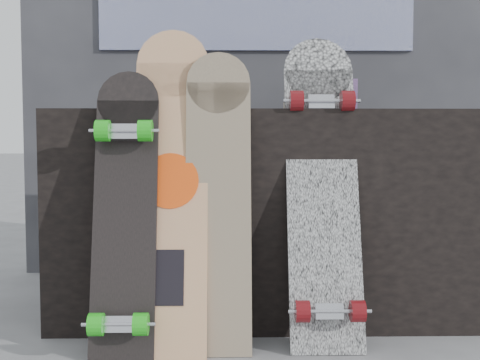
{
  "coord_description": "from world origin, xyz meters",
  "views": [
    {
      "loc": [
        -0.15,
        -1.87,
        0.69
      ],
      "look_at": [
        -0.11,
        0.2,
        0.55
      ],
      "focal_mm": 45.0,
      "sensor_mm": 36.0,
      "label": 1
    }
  ],
  "objects_px": {
    "vendor_table": "(265,214)",
    "longboard_geisha": "(171,177)",
    "longboard_cascadia": "(323,182)",
    "skateboard_dark": "(125,207)",
    "longboard_celtic": "(218,189)"
  },
  "relations": [
    {
      "from": "longboard_celtic",
      "to": "longboard_cascadia",
      "type": "height_order",
      "value": "longboard_cascadia"
    },
    {
      "from": "longboard_geisha",
      "to": "longboard_cascadia",
      "type": "distance_m",
      "value": 0.52
    },
    {
      "from": "vendor_table",
      "to": "longboard_celtic",
      "type": "xyz_separation_m",
      "value": [
        -0.18,
        -0.37,
        0.13
      ]
    },
    {
      "from": "skateboard_dark",
      "to": "longboard_celtic",
      "type": "bearing_deg",
      "value": 10.26
    },
    {
      "from": "longboard_geisha",
      "to": "longboard_cascadia",
      "type": "height_order",
      "value": "longboard_geisha"
    },
    {
      "from": "longboard_geisha",
      "to": "longboard_cascadia",
      "type": "bearing_deg",
      "value": 3.88
    },
    {
      "from": "longboard_cascadia",
      "to": "skateboard_dark",
      "type": "height_order",
      "value": "longboard_cascadia"
    },
    {
      "from": "longboard_celtic",
      "to": "longboard_cascadia",
      "type": "bearing_deg",
      "value": 7.29
    },
    {
      "from": "longboard_cascadia",
      "to": "skateboard_dark",
      "type": "bearing_deg",
      "value": -171.34
    },
    {
      "from": "longboard_cascadia",
      "to": "vendor_table",
      "type": "bearing_deg",
      "value": 118.38
    },
    {
      "from": "longboard_geisha",
      "to": "longboard_cascadia",
      "type": "relative_size",
      "value": 1.02
    },
    {
      "from": "longboard_celtic",
      "to": "longboard_cascadia",
      "type": "distance_m",
      "value": 0.36
    },
    {
      "from": "vendor_table",
      "to": "skateboard_dark",
      "type": "xyz_separation_m",
      "value": [
        -0.48,
        -0.43,
        0.07
      ]
    },
    {
      "from": "vendor_table",
      "to": "longboard_geisha",
      "type": "distance_m",
      "value": 0.52
    },
    {
      "from": "vendor_table",
      "to": "longboard_geisha",
      "type": "xyz_separation_m",
      "value": [
        -0.34,
        -0.36,
        0.17
      ]
    }
  ]
}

